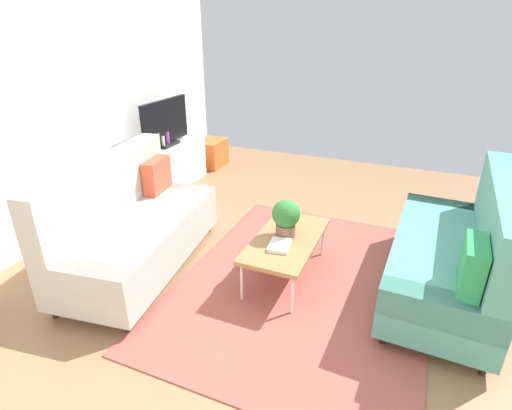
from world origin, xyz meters
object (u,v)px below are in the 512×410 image
object	(u,v)px
tv_console	(168,167)
bottle_1	(163,142)
table_book_0	(280,245)
vase_0	(137,151)
couch_beige	(134,226)
potted_plant	(286,217)
bottle_2	(167,139)
coffee_table	(286,240)
storage_trunk	(211,153)
bottle_0	(158,142)
vase_1	(145,147)
tv	(165,124)
couch_green	(455,253)

from	to	relation	value
tv_console	bottle_1	world-z (taller)	bottle_1
table_book_0	vase_0	bearing A→B (deg)	65.35
couch_beige	tv_console	xyz separation A→B (m)	(1.88, 0.90, -0.12)
potted_plant	bottle_2	distance (m)	2.68
coffee_table	tv_console	xyz separation A→B (m)	(1.49, 2.33, -0.07)
coffee_table	tv_console	size ratio (longest dim) A/B	0.79
couch_beige	potted_plant	bearing A→B (deg)	99.26
tv_console	bottle_2	xyz separation A→B (m)	(-0.02, -0.04, 0.42)
storage_trunk	bottle_0	size ratio (longest dim) A/B	2.23
vase_0	vase_1	xyz separation A→B (m)	(0.17, 0.00, 0.01)
couch_beige	coffee_table	world-z (taller)	couch_beige
bottle_2	bottle_0	bearing A→B (deg)	180.00
tv	vase_1	distance (m)	0.47
tv_console	potted_plant	world-z (taller)	potted_plant
table_book_0	bottle_2	bearing A→B (deg)	54.14
couch_green	table_book_0	world-z (taller)	couch_green
storage_trunk	vase_1	world-z (taller)	vase_1
couch_green	coffee_table	bearing A→B (deg)	103.55
coffee_table	bottle_2	distance (m)	2.74
table_book_0	vase_1	distance (m)	2.70
storage_trunk	vase_0	world-z (taller)	vase_0
couch_green	coffee_table	xyz separation A→B (m)	(-0.28, 1.42, -0.05)
table_book_0	vase_0	world-z (taller)	vase_0
coffee_table	tv	world-z (taller)	tv
tv	bottle_2	bearing A→B (deg)	-134.42
vase_1	bottle_0	distance (m)	0.20
potted_plant	couch_beige	bearing A→B (deg)	107.13
tv	bottle_2	xyz separation A→B (m)	(-0.02, -0.02, -0.21)
table_book_0	vase_0	distance (m)	2.62
couch_green	table_book_0	distance (m)	1.50
vase_1	bottle_2	distance (m)	0.40
tv	vase_1	xyz separation A→B (m)	(-0.41, 0.07, -0.23)
vase_1	bottle_0	world-z (taller)	bottle_0
tv_console	vase_1	bearing A→B (deg)	172.98
tv_console	table_book_0	world-z (taller)	tv_console
vase_0	bottle_1	xyz separation A→B (m)	(0.45, -0.09, 0.01)
storage_trunk	bottle_0	distance (m)	1.43
bottle_0	storage_trunk	bearing A→B (deg)	-2.59
storage_trunk	bottle_2	xyz separation A→B (m)	(-1.12, 0.06, 0.52)
couch_beige	potted_plant	distance (m)	1.47
table_book_0	potted_plant	bearing A→B (deg)	5.37
coffee_table	bottle_1	bearing A→B (deg)	59.22
couch_green	vase_1	xyz separation A→B (m)	(0.80, 3.79, 0.28)
table_book_0	bottle_1	size ratio (longest dim) A/B	1.42
couch_green	bottle_1	distance (m)	3.87
tv_console	potted_plant	size ratio (longest dim) A/B	3.92
vase_1	bottle_1	distance (m)	0.29
bottle_0	tv	bearing A→B (deg)	5.01
storage_trunk	potted_plant	xyz separation A→B (m)	(-2.55, -2.20, 0.40)
couch_beige	potted_plant	size ratio (longest dim) A/B	5.59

